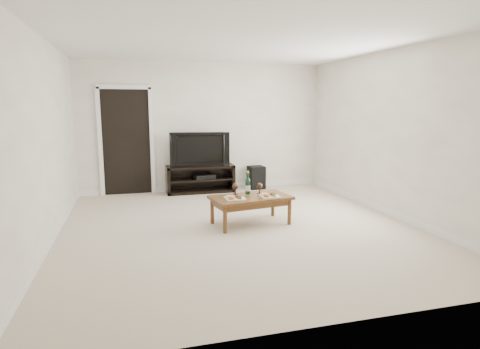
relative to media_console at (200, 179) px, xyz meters
name	(u,v)px	position (x,y,z in m)	size (l,w,h in m)	color
floor	(239,227)	(0.14, -2.50, -0.28)	(5.50, 5.50, 0.00)	beige
back_wall	(204,127)	(0.14, 0.27, 1.02)	(5.00, 0.04, 2.60)	white
ceiling	(239,39)	(0.14, -2.50, 2.35)	(5.00, 5.50, 0.04)	white
doorway	(126,143)	(-1.41, 0.24, 0.75)	(0.90, 0.02, 2.05)	black
media_console	(200,179)	(0.00, 0.00, 0.00)	(1.36, 0.45, 0.55)	black
television	(200,149)	(0.00, 0.00, 0.61)	(1.17, 0.15, 0.68)	black
av_receiver	(204,176)	(0.08, -0.01, 0.05)	(0.40, 0.30, 0.08)	black
subwoofer	(256,177)	(1.21, 0.06, -0.04)	(0.32, 0.32, 0.48)	black
coffee_table	(251,210)	(0.34, -2.40, -0.07)	(1.15, 0.63, 0.42)	brown
plate_left	(235,197)	(0.07, -2.51, 0.18)	(0.27, 0.27, 0.07)	white
plate_right	(269,195)	(0.60, -2.50, 0.18)	(0.27, 0.27, 0.07)	white
wine_bottle	(248,182)	(0.35, -2.22, 0.32)	(0.07, 0.07, 0.35)	#0D321B
goblet_left	(235,189)	(0.16, -2.19, 0.23)	(0.09, 0.09, 0.17)	#38281E
goblet_right	(260,188)	(0.52, -2.27, 0.23)	(0.09, 0.09, 0.17)	#38281E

